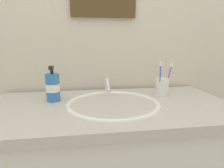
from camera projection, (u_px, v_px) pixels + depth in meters
tiled_wall_back at (103, 37)px, 1.16m from camera, size 2.34×0.04×2.40m
sink_basin at (113, 113)px, 0.91m from camera, size 0.43×0.43×0.13m
faucet at (107, 85)px, 1.09m from camera, size 0.02×0.14×0.10m
toothbrush_cup at (162, 87)px, 1.05m from camera, size 0.07×0.07×0.09m
toothbrush_blue at (160, 76)px, 1.01m from camera, size 0.02×0.03×0.18m
toothbrush_purple at (169, 76)px, 1.05m from camera, size 0.05×0.01×0.17m
soap_dispenser at (53, 87)px, 0.94m from camera, size 0.07×0.07×0.17m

